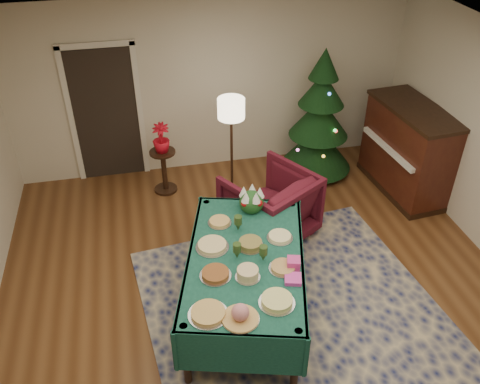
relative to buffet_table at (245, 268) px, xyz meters
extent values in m
plane|color=#593319|center=(0.23, -0.23, -0.66)|extent=(7.00, 7.00, 0.00)
plane|color=white|center=(0.23, -0.23, 2.04)|extent=(7.00, 7.00, 0.00)
plane|color=beige|center=(0.23, 3.27, 0.69)|extent=(6.00, 0.00, 6.00)
cube|color=black|center=(-1.37, 3.25, 0.36)|extent=(0.92, 0.02, 2.04)
cube|color=silver|center=(-1.87, 3.24, 0.39)|extent=(0.08, 0.04, 2.14)
cube|color=silver|center=(-0.87, 3.24, 0.39)|extent=(0.08, 0.04, 2.14)
cube|color=silver|center=(-1.37, 3.24, 1.44)|extent=(1.08, 0.04, 0.08)
cube|color=navy|center=(0.59, -0.68, -0.65)|extent=(3.64, 4.52, 0.02)
cylinder|color=black|center=(-0.75, -0.78, -0.25)|extent=(0.08, 0.08, 0.82)
cylinder|color=black|center=(-0.24, 1.05, -0.25)|extent=(0.08, 0.08, 0.82)
cylinder|color=black|center=(0.24, -1.05, -0.25)|extent=(0.08, 0.08, 0.82)
cylinder|color=black|center=(0.75, 0.78, -0.25)|extent=(0.08, 0.08, 0.82)
cube|color=#124037|center=(0.00, 0.00, 0.14)|extent=(1.72, 2.32, 0.04)
cube|color=#124037|center=(0.28, 0.99, -0.09)|extent=(1.20, 0.36, 0.51)
cube|color=#124037|center=(-0.28, -0.99, -0.09)|extent=(1.20, 0.36, 0.51)
cube|color=#124037|center=(0.57, -0.16, -0.09)|extent=(0.60, 2.04, 0.51)
cube|color=#124037|center=(-0.57, 0.16, -0.09)|extent=(0.60, 2.04, 0.51)
cylinder|color=silver|center=(-0.51, -0.70, 0.17)|extent=(0.37, 0.37, 0.01)
cylinder|color=tan|center=(-0.51, -0.70, 0.19)|extent=(0.32, 0.32, 0.04)
cylinder|color=silver|center=(-0.24, -0.82, 0.17)|extent=(0.35, 0.35, 0.01)
sphere|color=#CC727A|center=(-0.24, -0.82, 0.26)|extent=(0.16, 0.16, 0.16)
cylinder|color=silver|center=(0.14, -0.70, 0.17)|extent=(0.35, 0.35, 0.01)
cylinder|color=#D8D172|center=(0.14, -0.70, 0.20)|extent=(0.29, 0.29, 0.05)
cylinder|color=silver|center=(-0.36, -0.22, 0.17)|extent=(0.32, 0.32, 0.01)
cylinder|color=brown|center=(-0.36, -0.22, 0.20)|extent=(0.27, 0.27, 0.04)
cylinder|color=silver|center=(-0.05, -0.31, 0.17)|extent=(0.25, 0.25, 0.01)
cylinder|color=tan|center=(-0.05, -0.31, 0.22)|extent=(0.21, 0.21, 0.10)
cylinder|color=silver|center=(0.33, -0.27, 0.17)|extent=(0.29, 0.29, 0.01)
cylinder|color=#B2844C|center=(0.33, -0.27, 0.19)|extent=(0.25, 0.25, 0.03)
cylinder|color=silver|center=(-0.31, 0.21, 0.17)|extent=(0.36, 0.36, 0.01)
cylinder|color=#D8BF7F|center=(-0.31, 0.21, 0.20)|extent=(0.30, 0.30, 0.04)
cylinder|color=silver|center=(0.09, 0.14, 0.17)|extent=(0.29, 0.29, 0.01)
cylinder|color=maroon|center=(0.09, 0.14, 0.21)|extent=(0.25, 0.25, 0.07)
cylinder|color=silver|center=(0.43, 0.21, 0.17)|extent=(0.29, 0.29, 0.01)
cylinder|color=#F2EACC|center=(0.43, 0.21, 0.19)|extent=(0.24, 0.24, 0.03)
cylinder|color=silver|center=(-0.16, 0.61, 0.17)|extent=(0.27, 0.27, 0.01)
cylinder|color=tan|center=(-0.16, 0.61, 0.19)|extent=(0.23, 0.23, 0.03)
cone|color=#2D471E|center=(0.02, 0.44, 0.21)|extent=(0.08, 0.08, 0.10)
cylinder|color=#2D471E|center=(0.02, 0.44, 0.30)|extent=(0.09, 0.09, 0.10)
cone|color=#2D471E|center=(0.16, -0.10, 0.21)|extent=(0.08, 0.08, 0.10)
cylinder|color=#2D471E|center=(0.16, -0.10, 0.30)|extent=(0.09, 0.09, 0.10)
cone|color=#2D471E|center=(-0.09, -0.01, 0.21)|extent=(0.08, 0.08, 0.10)
cylinder|color=#2D471E|center=(-0.09, -0.01, 0.30)|extent=(0.09, 0.09, 0.10)
cube|color=#DE3DB0|center=(0.38, -0.45, 0.18)|extent=(0.20, 0.20, 0.04)
cube|color=#D23A92|center=(0.44, -0.26, 0.22)|extent=(0.16, 0.16, 0.11)
sphere|color=#1E4C1E|center=(0.25, 0.78, 0.27)|extent=(0.28, 0.28, 0.28)
cone|color=white|center=(0.35, 0.78, 0.40)|extent=(0.11, 0.11, 0.13)
cone|color=white|center=(0.28, 0.87, 0.40)|extent=(0.11, 0.11, 0.13)
cone|color=white|center=(0.17, 0.84, 0.40)|extent=(0.11, 0.11, 0.13)
cone|color=white|center=(0.17, 0.72, 0.40)|extent=(0.11, 0.11, 0.13)
cone|color=white|center=(0.28, 0.69, 0.40)|extent=(0.11, 0.11, 0.13)
sphere|color=#B20C0F|center=(0.35, 0.85, 0.32)|extent=(0.08, 0.08, 0.08)
sphere|color=#B20C0F|center=(0.18, 0.88, 0.32)|extent=(0.08, 0.08, 0.08)
sphere|color=#B20C0F|center=(0.15, 0.71, 0.32)|extent=(0.08, 0.08, 0.08)
sphere|color=#B20C0F|center=(0.32, 0.68, 0.32)|extent=(0.08, 0.08, 0.08)
imported|color=#4F101E|center=(0.62, 1.29, -0.14)|extent=(1.34, 1.32, 1.03)
cylinder|color=#A57F3F|center=(0.33, 2.31, -0.64)|extent=(0.26, 0.26, 0.03)
cylinder|color=black|center=(0.33, 2.31, 0.05)|extent=(0.04, 0.04, 1.41)
cylinder|color=#FFEABF|center=(0.33, 2.31, 0.75)|extent=(0.37, 0.37, 0.28)
cylinder|color=black|center=(-0.63, 2.62, -0.64)|extent=(0.34, 0.34, 0.04)
cylinder|color=black|center=(-0.63, 2.62, -0.32)|extent=(0.08, 0.08, 0.63)
cylinder|color=black|center=(-0.63, 2.62, 0.01)|extent=(0.38, 0.38, 0.03)
imported|color=red|center=(-0.63, 2.62, 0.15)|extent=(0.24, 0.44, 0.24)
cylinder|color=black|center=(1.77, 2.67, -0.58)|extent=(0.12, 0.12, 0.16)
cone|color=black|center=(1.77, 2.67, -0.20)|extent=(1.14, 1.14, 0.71)
cone|color=black|center=(1.77, 2.67, 0.30)|extent=(0.93, 0.93, 0.60)
cone|color=black|center=(1.77, 2.67, 0.75)|extent=(0.70, 0.70, 0.50)
cone|color=black|center=(1.77, 2.67, 1.14)|extent=(0.46, 0.46, 0.45)
cube|color=black|center=(2.88, 1.90, -0.61)|extent=(0.80, 1.58, 0.09)
cube|color=#37130D|center=(2.88, 1.90, 0.01)|extent=(0.77, 1.56, 1.25)
cube|color=black|center=(2.88, 1.90, 0.66)|extent=(0.82, 1.60, 0.05)
cube|color=white|center=(2.56, 1.88, 0.10)|extent=(0.24, 1.30, 0.06)
camera|label=1|loc=(-0.91, -3.86, 3.72)|focal=38.00mm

